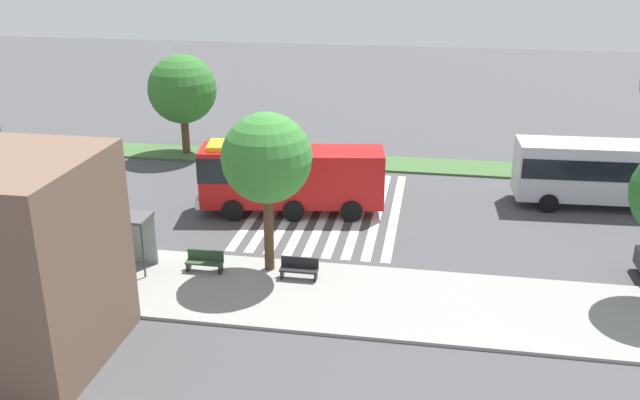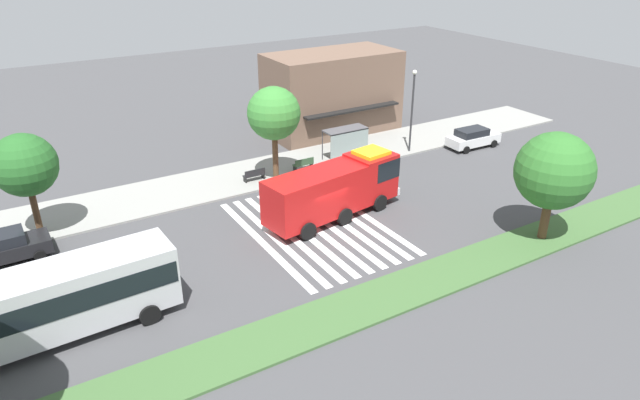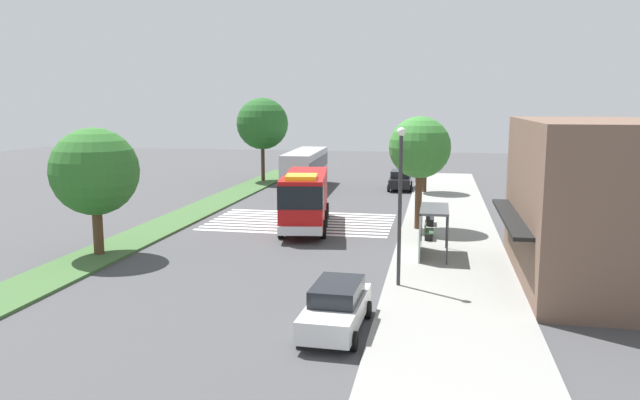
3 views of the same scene
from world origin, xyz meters
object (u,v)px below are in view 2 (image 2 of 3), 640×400
bench_west_of_shelter (254,175)px  sidewalk_tree_west (274,114)px  bus_stop_shelter (347,138)px  street_lamp (412,105)px  parked_car_west (4,247)px  transit_bus (48,300)px  bench_near_shelter (304,164)px  median_tree_west (554,171)px  sidewalk_tree_far_west (25,165)px  parked_car_mid (473,138)px  fire_truck (338,187)px

bench_west_of_shelter → sidewalk_tree_west: (1.44, -0.65, 4.52)m
bus_stop_shelter → street_lamp: (5.47, -1.08, 2.17)m
parked_car_west → transit_bus: transit_bus is taller
bench_near_shelter → median_tree_west: bearing=-67.4°
bus_stop_shelter → sidewalk_tree_far_west: 22.76m
sidewalk_tree_far_west → median_tree_west: 30.03m
street_lamp → sidewalk_tree_far_west: (-28.06, 0.40, 0.50)m
parked_car_mid → sidewalk_tree_west: sidewalk_tree_west is taller
street_lamp → sidewalk_tree_far_west: size_ratio=1.07×
bench_west_of_shelter → median_tree_west: median_tree_west is taller
fire_truck → median_tree_west: bearing=-54.5°
bench_west_of_shelter → sidewalk_tree_far_west: bearing=-177.4°
street_lamp → sidewalk_tree_far_west: street_lamp is taller
bench_near_shelter → sidewalk_tree_far_west: size_ratio=0.25×
parked_car_mid → transit_bus: size_ratio=0.42×
fire_truck → sidewalk_tree_far_west: bearing=148.8°
fire_truck → sidewalk_tree_far_west: 18.33m
sidewalk_tree_west → sidewalk_tree_far_west: bearing=180.0°
fire_truck → median_tree_west: size_ratio=1.52×
bench_near_shelter → sidewalk_tree_west: size_ratio=0.23×
parked_car_west → parked_car_mid: 35.41m
bench_near_shelter → fire_truck: bearing=-103.5°
median_tree_west → bench_west_of_shelter: bearing=123.6°
sidewalk_tree_far_west → street_lamp: bearing=-0.8°
parked_car_mid → bench_near_shelter: (-14.83, 2.85, -0.27)m
median_tree_west → bench_near_shelter: bearing=112.6°
parked_car_west → sidewalk_tree_far_west: bearing=46.6°
sidewalk_tree_west → median_tree_west: 18.58m
parked_car_mid → sidewalk_tree_far_west: bearing=178.1°
bus_stop_shelter → sidewalk_tree_west: bearing=-174.2°
parked_car_west → sidewalk_tree_west: size_ratio=0.67×
bus_stop_shelter → street_lamp: street_lamp is taller
bus_stop_shelter → street_lamp: size_ratio=0.52×
parked_car_mid → bench_near_shelter: size_ratio=2.96×
parked_car_mid → bus_stop_shelter: bus_stop_shelter is taller
street_lamp → sidewalk_tree_west: size_ratio=0.97×
fire_truck → bench_near_shelter: fire_truck is taller
fire_truck → sidewalk_tree_far_west: sidewalk_tree_far_west is taller
transit_bus → fire_truck: bearing=-170.3°
sidewalk_tree_far_west → sidewalk_tree_west: (15.90, 0.00, 0.55)m
parked_car_west → transit_bus: size_ratio=0.41×
median_tree_west → sidewalk_tree_west: bearing=121.1°
parked_car_west → fire_truck: bearing=-15.3°
parked_car_west → sidewalk_tree_far_west: (2.00, 2.20, 3.68)m
parked_car_mid → bench_west_of_shelter: 19.17m
street_lamp → median_tree_west: (-2.59, -15.50, 0.32)m
transit_bus → bench_near_shelter: transit_bus is taller
parked_car_mid → bus_stop_shelter: 11.25m
sidewalk_tree_west → bench_near_shelter: bearing=13.7°
parked_car_west → sidewalk_tree_west: bearing=5.9°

